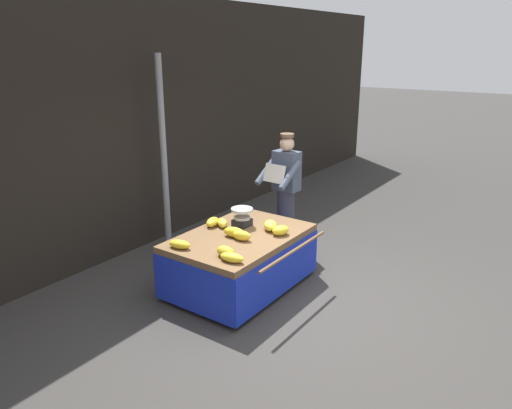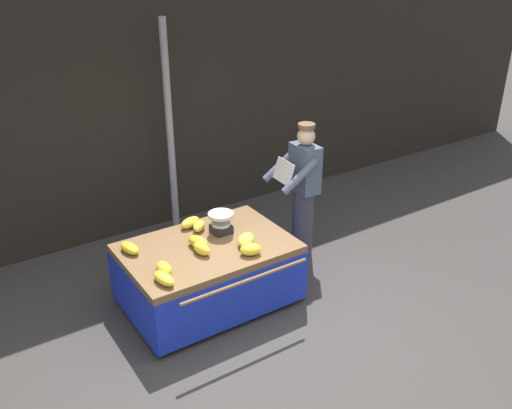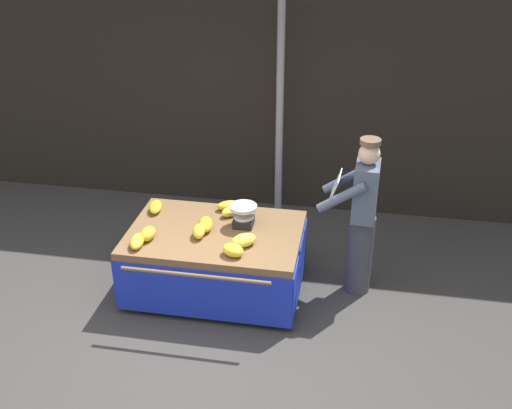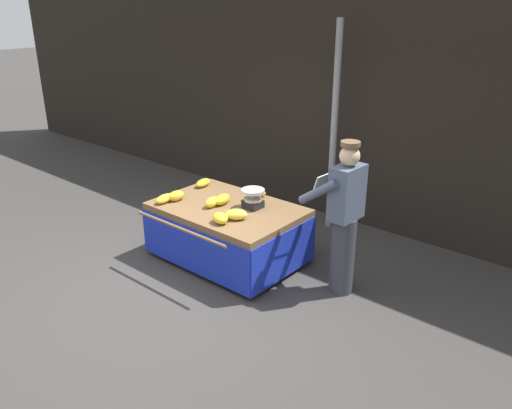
{
  "view_description": "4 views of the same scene",
  "coord_description": "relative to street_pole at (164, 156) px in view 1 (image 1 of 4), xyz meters",
  "views": [
    {
      "loc": [
        -4.48,
        -2.38,
        2.91
      ],
      "look_at": [
        0.48,
        1.1,
        0.93
      ],
      "focal_mm": 34.3,
      "sensor_mm": 36.0,
      "label": 1
    },
    {
      "loc": [
        -2.38,
        -3.48,
        3.57
      ],
      "look_at": [
        0.51,
        0.87,
        1.08
      ],
      "focal_mm": 38.51,
      "sensor_mm": 36.0,
      "label": 2
    },
    {
      "loc": [
        1.31,
        -4.14,
        3.81
      ],
      "look_at": [
        0.38,
        1.01,
        1.04
      ],
      "focal_mm": 42.31,
      "sensor_mm": 36.0,
      "label": 3
    },
    {
      "loc": [
        3.89,
        -3.14,
        3.04
      ],
      "look_at": [
        0.43,
        0.96,
        0.86
      ],
      "focal_mm": 35.8,
      "sensor_mm": 36.0,
      "label": 4
    }
  ],
  "objects": [
    {
      "name": "street_pole",
      "position": [
        0.0,
        0.0,
        0.0
      ],
      "size": [
        0.09,
        0.09,
        2.81
      ],
      "primitive_type": "cylinder",
      "color": "gray",
      "rests_on": "ground"
    },
    {
      "name": "vendor_person",
      "position": [
        1.04,
        -1.41,
        -0.53
      ],
      "size": [
        0.6,
        0.54,
        1.71
      ],
      "color": "#383842",
      "rests_on": "ground"
    },
    {
      "name": "banana_bunch_4",
      "position": [
        -1.09,
        -2.07,
        -0.65
      ],
      "size": [
        0.17,
        0.29,
        0.1
      ],
      "primitive_type": "ellipsoid",
      "rotation": [
        0.0,
        0.0,
        0.15
      ],
      "color": "yellow",
      "rests_on": "banana_cart"
    },
    {
      "name": "back_wall",
      "position": [
        -0.38,
        0.47,
        0.4
      ],
      "size": [
        16.0,
        0.24,
        3.62
      ],
      "primitive_type": "cube",
      "color": "black",
      "rests_on": "ground"
    },
    {
      "name": "banana_bunch_8",
      "position": [
        -0.07,
        -1.88,
        -0.64
      ],
      "size": [
        0.3,
        0.29,
        0.12
      ],
      "primitive_type": "ellipsoid",
      "rotation": [
        0.0,
        0.0,
        2.26
      ],
      "color": "yellow",
      "rests_on": "banana_cart"
    },
    {
      "name": "ground_plane",
      "position": [
        -0.38,
        -2.65,
        -1.41
      ],
      "size": [
        60.0,
        60.0,
        0.0
      ],
      "primitive_type": "plane",
      "color": "#383533"
    },
    {
      "name": "banana_bunch_3",
      "position": [
        -0.32,
        -1.32,
        -0.65
      ],
      "size": [
        0.23,
        0.24,
        0.1
      ],
      "primitive_type": "ellipsoid",
      "rotation": [
        0.0,
        0.0,
        2.4
      ],
      "color": "yellow",
      "rests_on": "banana_cart"
    },
    {
      "name": "banana_bunch_2",
      "position": [
        -0.14,
        -2.07,
        -0.64
      ],
      "size": [
        0.26,
        0.23,
        0.12
      ],
      "primitive_type": "ellipsoid",
      "rotation": [
        0.0,
        0.0,
        1.16
      ],
      "color": "yellow",
      "rests_on": "banana_cart"
    },
    {
      "name": "banana_bunch_0",
      "position": [
        -0.37,
        -1.19,
        -0.65
      ],
      "size": [
        0.3,
        0.23,
        0.1
      ],
      "primitive_type": "ellipsoid",
      "rotation": [
        0.0,
        0.0,
        1.94
      ],
      "color": "gold",
      "rests_on": "banana_cart"
    },
    {
      "name": "weighing_scale",
      "position": [
        -0.15,
        -1.5,
        -0.58
      ],
      "size": [
        0.28,
        0.28,
        0.23
      ],
      "color": "black",
      "rests_on": "banana_cart"
    },
    {
      "name": "banana_bunch_7",
      "position": [
        -0.51,
        -1.65,
        -0.64
      ],
      "size": [
        0.19,
        0.28,
        0.12
      ],
      "primitive_type": "ellipsoid",
      "rotation": [
        0.0,
        0.0,
        0.22
      ],
      "color": "gold",
      "rests_on": "banana_cart"
    },
    {
      "name": "banana_bunch_6",
      "position": [
        -1.03,
        -1.93,
        -0.64
      ],
      "size": [
        0.15,
        0.23,
        0.12
      ],
      "primitive_type": "ellipsoid",
      "rotation": [
        0.0,
        0.0,
        3.07
      ],
      "color": "gold",
      "rests_on": "banana_cart"
    },
    {
      "name": "banana_bunch_5",
      "position": [
        -0.54,
        -1.79,
        -0.64
      ],
      "size": [
        0.16,
        0.24,
        0.12
      ],
      "primitive_type": "ellipsoid",
      "rotation": [
        0.0,
        0.0,
        0.16
      ],
      "color": "yellow",
      "rests_on": "banana_cart"
    },
    {
      "name": "banana_cart",
      "position": [
        -0.41,
        -1.67,
        -0.88
      ],
      "size": [
        1.78,
        1.39,
        0.71
      ],
      "color": "brown",
      "rests_on": "ground"
    },
    {
      "name": "banana_bunch_1",
      "position": [
        -1.14,
        -1.35,
        -0.65
      ],
      "size": [
        0.18,
        0.29,
        0.1
      ],
      "primitive_type": "ellipsoid",
      "rotation": [
        0.0,
        0.0,
        0.19
      ],
      "color": "gold",
      "rests_on": "banana_cart"
    }
  ]
}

